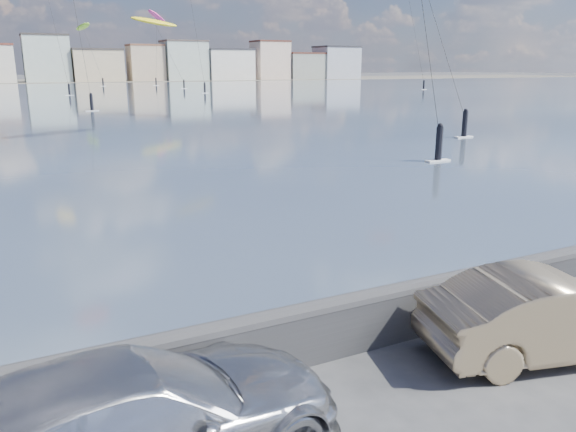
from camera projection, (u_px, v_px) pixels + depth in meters
name	position (u px, v px, depth m)	size (l,w,h in m)	color
bay_water	(24.00, 98.00, 85.66)	(500.00, 177.00, 0.00)	#34455B
far_shore_strip	(8.00, 81.00, 179.15)	(500.00, 60.00, 0.00)	#4C473D
seawall	(269.00, 339.00, 9.00)	(400.00, 0.36, 1.08)	#28282B
far_buildings	(12.00, 62.00, 166.10)	(240.79, 13.26, 14.60)	beige
car_silver	(128.00, 424.00, 6.53)	(2.22, 5.45, 1.58)	#A6A7AD
car_champagne	(552.00, 314.00, 9.55)	(1.55, 4.45, 1.47)	tan
kitesurfer_5	(157.00, 18.00, 143.59)	(7.77, 10.84, 19.00)	#E5338C
kitesurfer_7	(83.00, 27.00, 139.39)	(4.86, 13.53, 15.38)	#8CD826
kitesurfer_14	(154.00, 22.00, 129.05)	(11.03, 15.34, 16.28)	yellow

